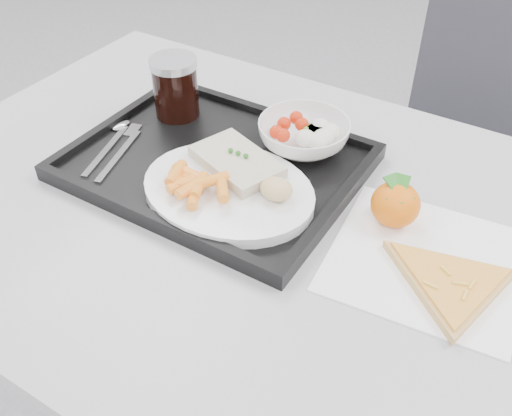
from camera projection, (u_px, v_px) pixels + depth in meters
The scene contains 14 objects.
table at pixel (264, 242), 0.90m from camera, with size 1.20×0.80×0.75m.
chair at pixel (479, 145), 1.36m from camera, with size 0.45×0.45×0.93m.
tray at pixel (215, 164), 0.93m from camera, with size 0.45×0.35×0.03m.
dinner_plate at pixel (228, 191), 0.85m from camera, with size 0.27×0.27×0.02m.
fish_fillet at pixel (237, 162), 0.88m from camera, with size 0.16×0.13×0.03m.
bread_roll at pixel (276, 189), 0.82m from camera, with size 0.06×0.05×0.03m.
salad_bowl at pixel (304, 135), 0.94m from camera, with size 0.15×0.15×0.05m.
cola_glass at pixel (175, 86), 1.00m from camera, with size 0.08×0.08×0.11m.
cutlery at pixel (117, 141), 0.97m from camera, with size 0.10×0.17×0.01m.
napkin at pixel (425, 261), 0.77m from camera, with size 0.27×0.26×0.00m.
tangerine at pixel (395, 204), 0.81m from camera, with size 0.09×0.09×0.07m.
pizza_slice at pixel (450, 283), 0.73m from camera, with size 0.25×0.25×0.02m.
carrot_pile at pixel (192, 182), 0.83m from camera, with size 0.12×0.09×0.03m.
salad_contents at pixel (310, 132), 0.93m from camera, with size 0.10×0.09×0.03m.
Camera 1 is at (0.33, -0.26, 1.31)m, focal length 40.00 mm.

